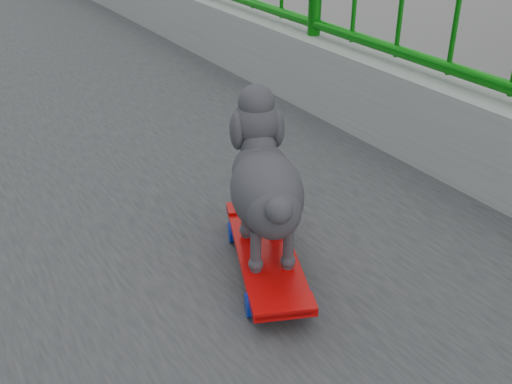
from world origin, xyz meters
The scene contains 2 objects.
skateboard centered at (0.51, 1.01, 7.05)m, with size 0.34×0.53×0.07m.
poodle centered at (0.52, 1.03, 7.26)m, with size 0.28×0.41×0.36m.
Camera 1 is at (-0.20, -0.07, 7.96)m, focal length 42.00 mm.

